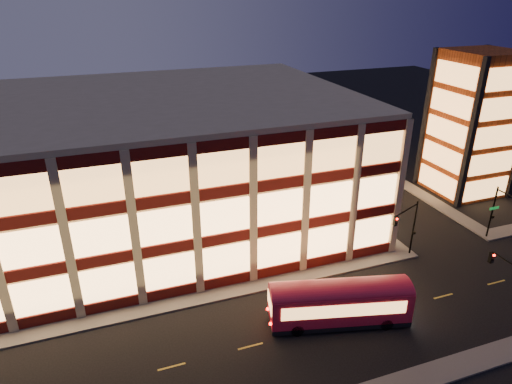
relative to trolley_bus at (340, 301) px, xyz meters
name	(u,v)px	position (x,y,z in m)	size (l,w,h in m)	color
ground	(182,310)	(-11.60, 5.78, -2.09)	(200.00, 200.00, 0.00)	black
sidewalk_office_south	(145,310)	(-14.60, 6.78, -2.02)	(54.00, 2.00, 0.15)	#514F4C
sidewalk_office_east	(329,192)	(11.40, 22.78, -2.02)	(2.00, 30.00, 0.15)	#514F4C
sidewalk_tower_west	(399,181)	(22.40, 22.78, -2.02)	(2.00, 30.00, 0.15)	#514F4C
office_building	(120,166)	(-14.51, 22.69, 5.15)	(50.45, 30.45, 14.50)	tan
stair_tower	(473,124)	(28.36, 17.73, 6.90)	(8.60, 8.60, 18.00)	#8C3814
traffic_signal_far	(408,223)	(10.61, 6.02, 2.02)	(3.79, 1.87, 6.00)	black
traffic_signal_right	(505,209)	(21.90, 5.16, 2.01)	(1.20, 4.37, 6.00)	black
trolley_bus	(340,301)	(0.00, 0.00, 0.00)	(11.50, 5.44, 3.78)	maroon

